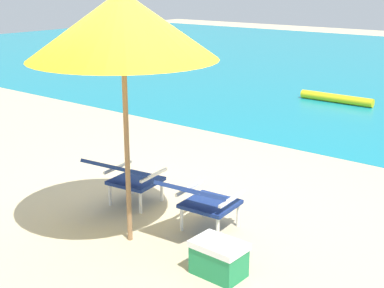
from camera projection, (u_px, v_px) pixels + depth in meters
ground_plane at (325, 139)px, 8.94m from camera, size 40.00×40.00×0.00m
swim_buoy at (336, 98)px, 11.51m from camera, size 1.60×0.18×0.18m
lounge_chair_left at (126, 175)px, 6.12m from camera, size 0.64×0.93×0.68m
lounge_chair_right at (201, 198)px, 5.47m from camera, size 0.61×0.92×0.68m
beach_umbrella_center at (122, 25)px, 4.86m from camera, size 1.83×1.83×2.44m
cooler_box at (219, 258)px, 4.79m from camera, size 0.48×0.33×0.32m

